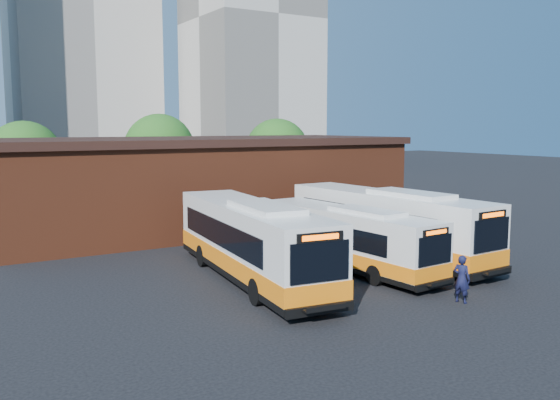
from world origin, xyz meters
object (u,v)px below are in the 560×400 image
bus_mideast (347,240)px  bus_east (387,226)px  transit_worker (462,279)px  bus_midwest (252,244)px

bus_mideast → bus_east: bearing=11.0°
bus_mideast → transit_worker: 7.15m
bus_mideast → transit_worker: (0.44, -7.12, -0.47)m
bus_mideast → bus_midwest: bearing=170.5°
bus_midwest → transit_worker: bearing=-46.9°
bus_east → bus_mideast: bearing=-168.1°
bus_midwest → transit_worker: 9.53m
bus_mideast → bus_east: 3.60m
bus_midwest → transit_worker: (5.67, -7.62, -0.73)m
bus_midwest → bus_mideast: (5.23, -0.50, -0.26)m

